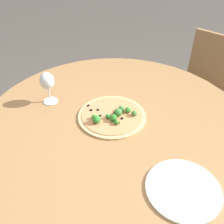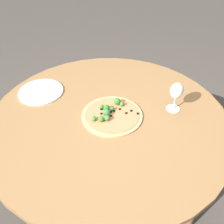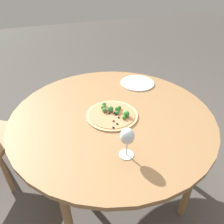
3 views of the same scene
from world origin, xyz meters
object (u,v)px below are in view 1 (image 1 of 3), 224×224
object	(u,v)px
pizza	(112,115)
chair	(201,85)
wine_glass	(47,82)
plate_near	(183,189)

from	to	relation	value
pizza	chair	bearing A→B (deg)	-119.92
wine_glass	plate_near	size ratio (longest dim) A/B	0.63
chair	wine_glass	xyz separation A→B (m)	(0.90, 0.88, 0.42)
chair	plate_near	xyz separation A→B (m)	(0.18, 1.29, 0.30)
pizza	wine_glass	size ratio (longest dim) A/B	1.93
pizza	plate_near	world-z (taller)	pizza
chair	wine_glass	size ratio (longest dim) A/B	4.95
chair	pizza	bearing A→B (deg)	-90.85
chair	pizza	distance (m)	1.12
plate_near	pizza	bearing A→B (deg)	-45.08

